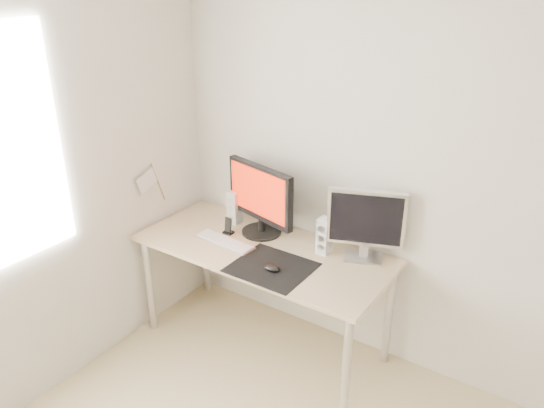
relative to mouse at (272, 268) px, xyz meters
The scene contains 11 objects.
wall_back 1.05m from the mouse, 37.70° to the left, with size 3.50×3.50×0.00m, color silver.
mousepad 0.04m from the mouse, 123.69° to the left, with size 0.45×0.40×0.00m, color black.
mouse is the anchor object (origin of this frame).
desk 0.30m from the mouse, 134.91° to the left, with size 1.60×0.70×0.73m.
main_monitor 0.53m from the mouse, 132.74° to the left, with size 0.55×0.31×0.47m.
second_monitor 0.60m from the mouse, 48.88° to the left, with size 0.43×0.23×0.43m.
speaker_left 0.69m from the mouse, 145.58° to the left, with size 0.07×0.09×0.23m.
speaker_right 0.39m from the mouse, 68.33° to the left, with size 0.07×0.09×0.23m.
keyboard 0.45m from the mouse, 165.19° to the left, with size 0.43×0.15×0.02m.
phone_dock 0.55m from the mouse, 155.06° to the left, with size 0.06×0.05×0.11m.
pennant 1.03m from the mouse, behind, with size 0.01×0.23×0.29m.
Camera 1 is at (0.72, -0.97, 2.32)m, focal length 35.00 mm.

